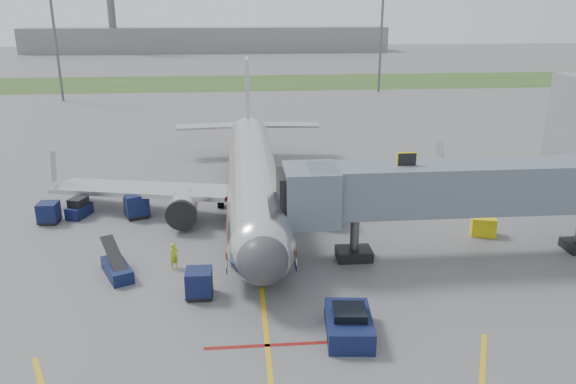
{
  "coord_description": "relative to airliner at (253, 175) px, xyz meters",
  "views": [
    {
      "loc": [
        -1.12,
        -26.85,
        15.35
      ],
      "look_at": [
        2.2,
        9.18,
        3.2
      ],
      "focal_mm": 35.0,
      "sensor_mm": 36.0,
      "label": 1
    }
  ],
  "objects": [
    {
      "name": "ground",
      "position": [
        -0.0,
        -15.25,
        -2.65
      ],
      "size": [
        400.0,
        400.0,
        0.0
      ],
      "primitive_type": "plane",
      "color": "#565659",
      "rests_on": "ground"
    },
    {
      "name": "grass_strip",
      "position": [
        -0.0,
        74.75,
        -2.64
      ],
      "size": [
        300.0,
        25.0,
        0.01
      ],
      "primitive_type": "cube",
      "color": "#2D4C1E",
      "rests_on": "ground"
    },
    {
      "name": "airliner",
      "position": [
        0.0,
        0.0,
        0.0
      ],
      "size": [
        32.1,
        35.67,
        10.25
      ],
      "color": "silver",
      "rests_on": "ground"
    },
    {
      "name": "jet_bridge",
      "position": [
        12.86,
        -10.25,
        1.82
      ],
      "size": [
        25.3,
        4.0,
        6.9
      ],
      "color": "slate",
      "rests_on": "ground"
    },
    {
      "name": "light_mast_left",
      "position": [
        -30.0,
        54.75,
        8.13
      ],
      "size": [
        2.0,
        0.44,
        20.4
      ],
      "color": "#595B60",
      "rests_on": "ground"
    },
    {
      "name": "light_mast_right",
      "position": [
        25.0,
        59.75,
        8.13
      ],
      "size": [
        2.0,
        0.44,
        20.4
      ],
      "color": "#595B60",
      "rests_on": "ground"
    },
    {
      "name": "distant_terminal",
      "position": [
        -10.0,
        154.75,
        1.35
      ],
      "size": [
        120.0,
        14.0,
        8.0
      ],
      "primitive_type": "cube",
      "color": "slate",
      "rests_on": "ground"
    },
    {
      "name": "pushback_tug",
      "position": [
        4.0,
        -18.75,
        -2.03
      ],
      "size": [
        2.51,
        3.75,
        1.48
      ],
      "color": "#0C0E38",
      "rests_on": "ground"
    },
    {
      "name": "baggage_tug",
      "position": [
        -13.25,
        -0.96,
        -1.98
      ],
      "size": [
        1.75,
        2.39,
        1.5
      ],
      "color": "#0C0E38",
      "rests_on": "ground"
    },
    {
      "name": "baggage_cart_a",
      "position": [
        -3.46,
        -14.18,
        -1.84
      ],
      "size": [
        1.49,
        1.49,
        1.58
      ],
      "color": "#0C0E38",
      "rests_on": "ground"
    },
    {
      "name": "baggage_cart_b",
      "position": [
        -8.88,
        -1.39,
        -1.72
      ],
      "size": [
        2.19,
        2.19,
        1.82
      ],
      "color": "#0C0E38",
      "rests_on": "ground"
    },
    {
      "name": "baggage_cart_c",
      "position": [
        -15.13,
        -2.05,
        -1.86
      ],
      "size": [
        1.47,
        1.47,
        1.55
      ],
      "color": "#0C0E38",
      "rests_on": "ground"
    },
    {
      "name": "belt_loader",
      "position": [
        -8.48,
        -11.21,
        -2.19
      ],
      "size": [
        2.47,
        3.8,
        1.82
      ],
      "color": "#0C0E38",
      "rests_on": "ground"
    },
    {
      "name": "ground_power_cart",
      "position": [
        15.75,
        -7.25,
        -2.0
      ],
      "size": [
        1.85,
        1.47,
        1.3
      ],
      "color": "yellow",
      "rests_on": "ground"
    },
    {
      "name": "ramp_worker",
      "position": [
        -5.17,
        -10.56,
        -1.81
      ],
      "size": [
        0.71,
        0.71,
        1.67
      ],
      "primitive_type": "imported",
      "rotation": [
        0.0,
        0.0,
        0.79
      ],
      "color": "#A4CD18",
      "rests_on": "ground"
    }
  ]
}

